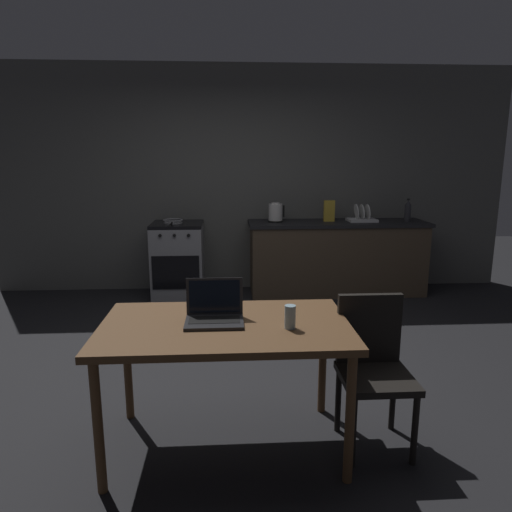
% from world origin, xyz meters
% --- Properties ---
extents(ground_plane, '(12.00, 12.00, 0.00)m').
position_xyz_m(ground_plane, '(0.00, 0.00, 0.00)').
color(ground_plane, black).
extents(back_wall, '(6.40, 0.10, 2.75)m').
position_xyz_m(back_wall, '(0.30, 2.45, 1.38)').
color(back_wall, '#5A5A56').
rests_on(back_wall, ground_plane).
extents(kitchen_counter, '(2.16, 0.64, 0.89)m').
position_xyz_m(kitchen_counter, '(1.31, 2.10, 0.45)').
color(kitchen_counter, '#4C3D2D').
rests_on(kitchen_counter, ground_plane).
extents(stove_oven, '(0.60, 0.62, 0.89)m').
position_xyz_m(stove_oven, '(-0.62, 2.10, 0.44)').
color(stove_oven, gray).
rests_on(stove_oven, ground_plane).
extents(dining_table, '(1.37, 0.81, 0.76)m').
position_xyz_m(dining_table, '(-0.04, -0.98, 0.68)').
color(dining_table, brown).
rests_on(dining_table, ground_plane).
extents(chair, '(0.40, 0.40, 0.87)m').
position_xyz_m(chair, '(0.81, -0.96, 0.50)').
color(chair, black).
rests_on(chair, ground_plane).
extents(laptop, '(0.32, 0.25, 0.23)m').
position_xyz_m(laptop, '(-0.10, -0.95, 0.80)').
color(laptop, '#232326').
rests_on(laptop, dining_table).
extents(electric_kettle, '(0.20, 0.17, 0.23)m').
position_xyz_m(electric_kettle, '(0.56, 2.10, 1.00)').
color(electric_kettle, black).
rests_on(electric_kettle, kitchen_counter).
extents(bottle, '(0.08, 0.08, 0.28)m').
position_xyz_m(bottle, '(2.15, 2.05, 1.02)').
color(bottle, '#2D2D33').
rests_on(bottle, kitchen_counter).
extents(frying_pan, '(0.24, 0.41, 0.05)m').
position_xyz_m(frying_pan, '(-0.66, 2.07, 0.91)').
color(frying_pan, gray).
rests_on(frying_pan, stove_oven).
extents(drinking_glass, '(0.06, 0.06, 0.13)m').
position_xyz_m(drinking_glass, '(0.31, -1.08, 0.82)').
color(drinking_glass, '#99B7C6').
rests_on(drinking_glass, dining_table).
extents(cereal_box, '(0.13, 0.05, 0.25)m').
position_xyz_m(cereal_box, '(1.21, 2.12, 1.02)').
color(cereal_box, gold).
rests_on(cereal_box, kitchen_counter).
extents(dish_rack, '(0.34, 0.26, 0.21)m').
position_xyz_m(dish_rack, '(1.61, 2.10, 0.94)').
color(dish_rack, silver).
rests_on(dish_rack, kitchen_counter).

